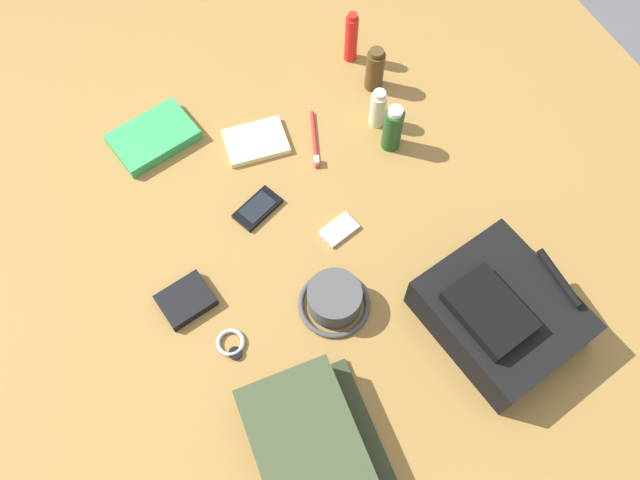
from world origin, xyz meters
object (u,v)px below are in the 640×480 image
Objects in this scene: cologne_bottle at (375,70)px; wallet at (186,300)px; lotion_bottle at (378,108)px; wristwatch at (231,344)px; notepad at (256,142)px; backpack at (500,313)px; sunscreen_spray at (351,38)px; media_player at (339,230)px; shampoo_bottle at (393,128)px; toiletry_pouch at (309,447)px; bucket_hat at (334,300)px; paperback_novel at (154,137)px; toothbrush at (315,142)px; cell_phone at (258,208)px.

wallet is (0.36, -0.65, -0.05)m from cologne_bottle.
lotion_bottle reaches higher than wristwatch.
lotion_bottle is at bearing 84.70° from notepad.
backpack is at bearing 69.35° from wristwatch.
sunscreen_spray is 1.60× the size of media_player.
cologne_bottle is at bearing 164.70° from shampoo_bottle.
lotion_bottle is (-0.65, 0.49, 0.01)m from toiletry_pouch.
shampoo_bottle is 0.34m from notepad.
shampoo_bottle is 0.90× the size of notepad.
backpack is at bearing 57.54° from bucket_hat.
cologne_bottle is 0.58m from paperback_novel.
cologne_bottle is at bearing 129.30° from wristwatch.
backpack reaches higher than bucket_hat.
paperback_novel reaches higher than wallet.
toothbrush is 0.50m from wallet.
cologne_bottle is 0.25m from toothbrush.
shampoo_bottle is at bearing 94.46° from cell_phone.
backpack reaches higher than toiletry_pouch.
media_player is 1.33× the size of wristwatch.
cologne_bottle is at bearing 108.86° from wallet.
cell_phone is (0.11, -0.37, -0.05)m from lotion_bottle.
wallet reaches higher than wristwatch.
paperback_novel is (-0.84, -0.03, -0.03)m from toiletry_pouch.
sunscreen_spray is at bearing 116.32° from wallet.
sunscreen_spray is at bearing 150.10° from bucket_hat.
toothbrush reaches higher than media_player.
toothbrush is (-0.39, 0.38, 0.00)m from wristwatch.
notepad is (0.12, 0.22, -0.01)m from paperback_novel.
lotion_bottle is at bearing 70.07° from paperback_novel.
lotion_bottle reaches higher than media_player.
shampoo_bottle is at bearing 71.80° from notepad.
lotion_bottle is at bearing 124.80° from wristwatch.
wristwatch is (0.31, -0.55, -0.06)m from shampoo_bottle.
bucket_hat is 1.25× the size of cell_phone.
paperback_novel is at bearing 159.95° from wallet.
backpack is 2.11× the size of toothbrush.
paperback_novel is 0.40m from toothbrush.
media_player is (-0.34, -0.20, -0.05)m from backpack.
shampoo_bottle is at bearing 139.20° from toiletry_pouch.
shampoo_bottle reaches higher than paperback_novel.
toiletry_pouch is 4.14× the size of wristwatch.
shampoo_bottle is 0.38m from cell_phone.
bucket_hat is at bearing -35.89° from cologne_bottle.
paperback_novel is 1.48× the size of notepad.
toothbrush is at bearing -116.57° from shampoo_bottle.
backpack is 3.11× the size of wallet.
toiletry_pouch is 0.31m from bucket_hat.
wristwatch is 0.65× the size of wallet.
sunscreen_spray is at bearing 135.71° from toothbrush.
cell_phone is (0.03, -0.37, -0.06)m from shampoo_bottle.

